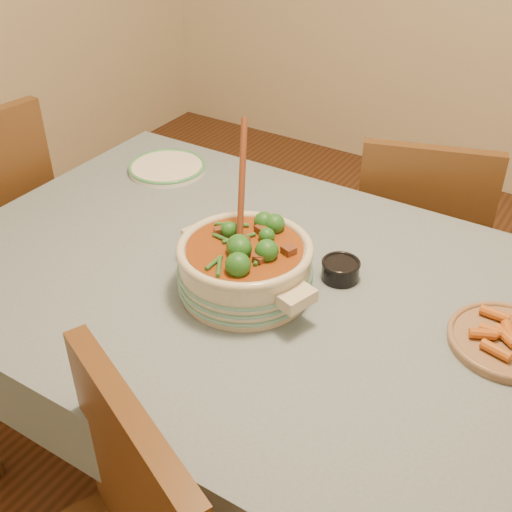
{
  "coord_description": "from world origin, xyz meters",
  "views": [
    {
      "loc": [
        0.63,
        -1.06,
        1.68
      ],
      "look_at": [
        -0.0,
        -0.05,
        0.86
      ],
      "focal_mm": 45.0,
      "sensor_mm": 36.0,
      "label": 1
    }
  ],
  "objects": [
    {
      "name": "floor",
      "position": [
        0.0,
        0.0,
        0.0
      ],
      "size": [
        4.5,
        4.5,
        0.0
      ],
      "primitive_type": "plane",
      "color": "#3F2412",
      "rests_on": "ground"
    },
    {
      "name": "condiment_bowl",
      "position": [
        0.14,
        0.11,
        0.78
      ],
      "size": [
        0.12,
        0.12,
        0.05
      ],
      "rotation": [
        0.0,
        0.0,
        -0.34
      ],
      "color": "black",
      "rests_on": "dining_table"
    },
    {
      "name": "fried_plate",
      "position": [
        0.54,
        0.08,
        0.77
      ],
      "size": [
        0.27,
        0.27,
        0.04
      ],
      "rotation": [
        0.0,
        0.0,
        -0.12
      ],
      "color": "#947152",
      "rests_on": "dining_table"
    },
    {
      "name": "dining_table",
      "position": [
        0.0,
        0.0,
        0.66
      ],
      "size": [
        1.68,
        1.08,
        0.76
      ],
      "color": "brown",
      "rests_on": "floor"
    },
    {
      "name": "white_plate",
      "position": [
        -0.58,
        0.34,
        0.77
      ],
      "size": [
        0.32,
        0.32,
        0.02
      ],
      "rotation": [
        0.0,
        0.0,
        -0.38
      ],
      "color": "white",
      "rests_on": "dining_table"
    },
    {
      "name": "stew_casserole",
      "position": [
        -0.03,
        -0.05,
        0.84
      ],
      "size": [
        0.4,
        0.38,
        0.37
      ],
      "rotation": [
        0.0,
        0.0,
        -0.3
      ],
      "color": "beige",
      "rests_on": "dining_table"
    },
    {
      "name": "chair_far",
      "position": [
        0.13,
        0.78,
        0.5
      ],
      "size": [
        0.52,
        0.52,
        0.88
      ],
      "rotation": [
        0.0,
        0.0,
        3.45
      ],
      "color": "#513119",
      "rests_on": "floor"
    }
  ]
}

